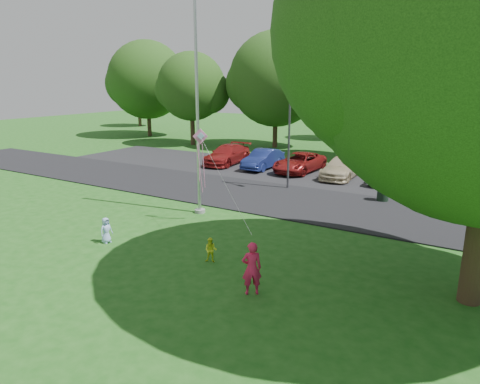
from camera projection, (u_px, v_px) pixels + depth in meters
The scene contains 13 objects.
ground at pixel (196, 267), 14.29m from camera, with size 120.00×120.00×0.00m, color #1B5516.
park_road at pixel (302, 202), 21.76m from camera, with size 60.00×6.00×0.06m, color black.
parking_strip at pixel (342, 178), 27.15m from camera, with size 42.00×7.00×0.06m, color black.
flagpole at pixel (198, 124), 19.13m from camera, with size 0.50×0.50×10.00m.
street_lamp at pixel (293, 126), 23.57m from camera, with size 1.67×0.57×6.02m.
trash_can at pixel (383, 192), 21.88m from camera, with size 0.62×0.62×0.99m.
tree_row at pixel (404, 85), 32.18m from camera, with size 64.35×11.94×10.88m.
horizon_trees at pixel (451, 100), 39.32m from camera, with size 77.46×7.20×7.02m.
parked_cars at pixel (347, 168), 26.86m from camera, with size 19.73×5.52×1.48m.
woman at pixel (252, 268), 12.29m from camera, with size 0.58×0.38×1.60m, color #DA1D4C.
child_yellow at pixel (211, 250), 14.56m from camera, with size 0.42×0.33×0.87m, color #E4FB27.
child_blue at pixel (106, 230), 16.30m from camera, with size 0.49×0.32×1.00m, color #99B9EB.
kite at pixel (201, 148), 17.74m from camera, with size 5.32×4.78×2.82m.
Camera 1 is at (8.03, -10.58, 6.03)m, focal length 32.00 mm.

